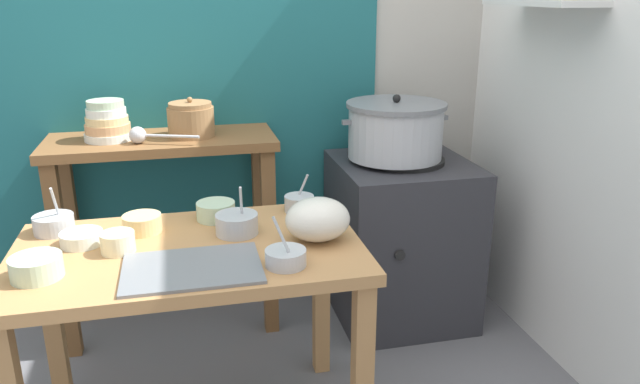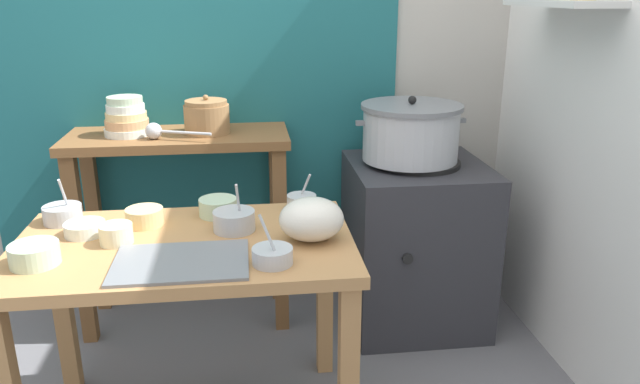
{
  "view_description": "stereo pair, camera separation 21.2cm",
  "coord_description": "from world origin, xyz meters",
  "px_view_note": "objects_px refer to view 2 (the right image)",
  "views": [
    {
      "loc": [
        -0.13,
        -1.76,
        1.5
      ],
      "look_at": [
        0.33,
        0.2,
        0.82
      ],
      "focal_mm": 33.89,
      "sensor_mm": 36.0,
      "label": 1
    },
    {
      "loc": [
        0.08,
        -1.8,
        1.5
      ],
      "look_at": [
        0.33,
        0.2,
        0.82
      ],
      "focal_mm": 33.89,
      "sensor_mm": 36.0,
      "label": 2
    }
  ],
  "objects_px": {
    "prep_bowl_7": "(234,220)",
    "prep_bowl_3": "(302,202)",
    "ladle": "(156,131)",
    "prep_bowl_5": "(85,228)",
    "stove_block": "(415,243)",
    "prep_bowl_6": "(63,213)",
    "prep_bowl_0": "(116,233)",
    "steamer_pot": "(411,132)",
    "prep_bowl_8": "(272,255)",
    "prep_bowl_1": "(145,216)",
    "clay_pot": "(207,117)",
    "plastic_bag": "(311,219)",
    "serving_tray": "(181,262)",
    "prep_bowl_2": "(34,254)",
    "back_shelf_table": "(181,182)",
    "prep_bowl_4": "(218,206)",
    "bowl_stack_enamel": "(126,118)",
    "prep_table": "(186,272)"
  },
  "relations": [
    {
      "from": "prep_bowl_0",
      "to": "stove_block",
      "type": "bearing_deg",
      "value": 28.33
    },
    {
      "from": "plastic_bag",
      "to": "prep_bowl_7",
      "type": "height_order",
      "value": "prep_bowl_7"
    },
    {
      "from": "prep_table",
      "to": "serving_tray",
      "type": "height_order",
      "value": "serving_tray"
    },
    {
      "from": "plastic_bag",
      "to": "prep_bowl_1",
      "type": "distance_m",
      "value": 0.6
    },
    {
      "from": "serving_tray",
      "to": "prep_bowl_5",
      "type": "relative_size",
      "value": 3.0
    },
    {
      "from": "prep_bowl_7",
      "to": "back_shelf_table",
      "type": "bearing_deg",
      "value": 109.2
    },
    {
      "from": "steamer_pot",
      "to": "bowl_stack_enamel",
      "type": "distance_m",
      "value": 1.23
    },
    {
      "from": "prep_bowl_4",
      "to": "prep_bowl_7",
      "type": "bearing_deg",
      "value": -68.74
    },
    {
      "from": "clay_pot",
      "to": "prep_bowl_5",
      "type": "relative_size",
      "value": 1.47
    },
    {
      "from": "back_shelf_table",
      "to": "ladle",
      "type": "xyz_separation_m",
      "value": [
        -0.08,
        -0.09,
        0.26
      ]
    },
    {
      "from": "plastic_bag",
      "to": "prep_bowl_1",
      "type": "relative_size",
      "value": 1.65
    },
    {
      "from": "plastic_bag",
      "to": "prep_bowl_2",
      "type": "distance_m",
      "value": 0.84
    },
    {
      "from": "prep_bowl_0",
      "to": "prep_bowl_1",
      "type": "bearing_deg",
      "value": 66.75
    },
    {
      "from": "bowl_stack_enamel",
      "to": "prep_table",
      "type": "bearing_deg",
      "value": -69.64
    },
    {
      "from": "steamer_pot",
      "to": "prep_bowl_8",
      "type": "distance_m",
      "value": 1.1
    },
    {
      "from": "clay_pot",
      "to": "prep_bowl_8",
      "type": "relative_size",
      "value": 1.22
    },
    {
      "from": "prep_table",
      "to": "prep_bowl_0",
      "type": "bearing_deg",
      "value": 176.75
    },
    {
      "from": "prep_bowl_4",
      "to": "prep_bowl_8",
      "type": "bearing_deg",
      "value": -68.05
    },
    {
      "from": "prep_bowl_5",
      "to": "prep_bowl_6",
      "type": "relative_size",
      "value": 0.79
    },
    {
      "from": "ladle",
      "to": "prep_bowl_8",
      "type": "bearing_deg",
      "value": -64.0
    },
    {
      "from": "plastic_bag",
      "to": "prep_bowl_0",
      "type": "height_order",
      "value": "plastic_bag"
    },
    {
      "from": "prep_bowl_0",
      "to": "prep_bowl_5",
      "type": "height_order",
      "value": "prep_bowl_0"
    },
    {
      "from": "ladle",
      "to": "plastic_bag",
      "type": "distance_m",
      "value": 0.94
    },
    {
      "from": "clay_pot",
      "to": "prep_bowl_5",
      "type": "height_order",
      "value": "clay_pot"
    },
    {
      "from": "serving_tray",
      "to": "prep_bowl_0",
      "type": "height_order",
      "value": "prep_bowl_0"
    },
    {
      "from": "back_shelf_table",
      "to": "plastic_bag",
      "type": "bearing_deg",
      "value": -58.69
    },
    {
      "from": "prep_bowl_7",
      "to": "prep_bowl_3",
      "type": "bearing_deg",
      "value": 33.94
    },
    {
      "from": "plastic_bag",
      "to": "stove_block",
      "type": "bearing_deg",
      "value": 50.87
    },
    {
      "from": "clay_pot",
      "to": "ladle",
      "type": "relative_size",
      "value": 0.7
    },
    {
      "from": "prep_bowl_0",
      "to": "prep_bowl_4",
      "type": "height_order",
      "value": "prep_bowl_0"
    },
    {
      "from": "plastic_bag",
      "to": "prep_bowl_2",
      "type": "xyz_separation_m",
      "value": [
        -0.84,
        -0.09,
        -0.04
      ]
    },
    {
      "from": "stove_block",
      "to": "prep_bowl_6",
      "type": "bearing_deg",
      "value": -163.28
    },
    {
      "from": "steamer_pot",
      "to": "serving_tray",
      "type": "distance_m",
      "value": 1.26
    },
    {
      "from": "steamer_pot",
      "to": "prep_bowl_1",
      "type": "xyz_separation_m",
      "value": [
        -1.08,
        -0.5,
        -0.15
      ]
    },
    {
      "from": "stove_block",
      "to": "plastic_bag",
      "type": "relative_size",
      "value": 3.68
    },
    {
      "from": "prep_bowl_2",
      "to": "prep_bowl_8",
      "type": "bearing_deg",
      "value": -6.71
    },
    {
      "from": "prep_bowl_1",
      "to": "prep_bowl_5",
      "type": "relative_size",
      "value": 0.97
    },
    {
      "from": "prep_bowl_1",
      "to": "prep_bowl_0",
      "type": "bearing_deg",
      "value": -113.25
    },
    {
      "from": "ladle",
      "to": "prep_bowl_5",
      "type": "relative_size",
      "value": 2.09
    },
    {
      "from": "plastic_bag",
      "to": "prep_bowl_8",
      "type": "bearing_deg",
      "value": -128.92
    },
    {
      "from": "clay_pot",
      "to": "plastic_bag",
      "type": "relative_size",
      "value": 0.93
    },
    {
      "from": "plastic_bag",
      "to": "prep_bowl_2",
      "type": "height_order",
      "value": "plastic_bag"
    },
    {
      "from": "serving_tray",
      "to": "prep_bowl_6",
      "type": "height_order",
      "value": "prep_bowl_6"
    },
    {
      "from": "steamer_pot",
      "to": "prep_bowl_3",
      "type": "relative_size",
      "value": 3.48
    },
    {
      "from": "bowl_stack_enamel",
      "to": "prep_bowl_0",
      "type": "height_order",
      "value": "bowl_stack_enamel"
    },
    {
      "from": "back_shelf_table",
      "to": "prep_bowl_4",
      "type": "relative_size",
      "value": 7.03
    },
    {
      "from": "serving_tray",
      "to": "prep_bowl_3",
      "type": "bearing_deg",
      "value": 45.76
    },
    {
      "from": "stove_block",
      "to": "prep_bowl_2",
      "type": "xyz_separation_m",
      "value": [
        -1.39,
        -0.77,
        0.37
      ]
    },
    {
      "from": "stove_block",
      "to": "prep_bowl_3",
      "type": "distance_m",
      "value": 0.79
    },
    {
      "from": "clay_pot",
      "to": "prep_bowl_0",
      "type": "xyz_separation_m",
      "value": [
        -0.26,
        -0.77,
        -0.22
      ]
    }
  ]
}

